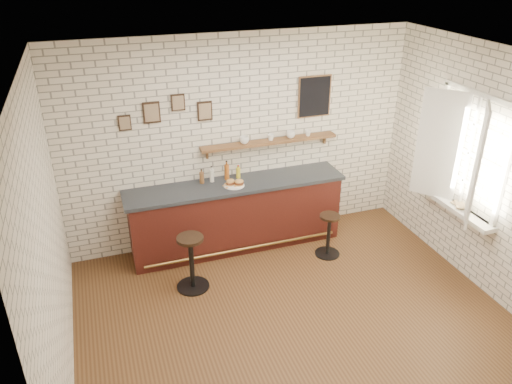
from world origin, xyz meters
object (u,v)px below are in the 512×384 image
at_px(condiment_bottle_yellow, 238,173).
at_px(bar_stool_left, 192,261).
at_px(bitters_bottle_white, 212,175).
at_px(shelf_cup_d, 308,133).
at_px(book_lower, 455,205).
at_px(bitters_bottle_amber, 227,172).
at_px(shelf_cup_b, 271,137).
at_px(bar_counter, 236,215).
at_px(sandwich_plate, 234,185).
at_px(shelf_cup_c, 291,135).
at_px(ciabatta_sandwich, 235,182).
at_px(shelf_cup_a, 244,140).
at_px(book_upper, 455,204).
at_px(bitters_bottle_brown, 202,177).
at_px(bar_stool_right, 329,234).

xyz_separation_m(condiment_bottle_yellow, bar_stool_left, (-0.92, -0.94, -0.69)).
relative_size(bitters_bottle_white, bar_stool_left, 0.31).
bearing_deg(shelf_cup_d, book_lower, -52.83).
xyz_separation_m(bitters_bottle_amber, shelf_cup_b, (0.67, 0.04, 0.42)).
distance_m(bar_counter, bitters_bottle_white, 0.69).
bearing_deg(sandwich_plate, bitters_bottle_amber, 98.77).
relative_size(bitters_bottle_amber, shelf_cup_c, 2.19).
relative_size(condiment_bottle_yellow, book_lower, 0.98).
bearing_deg(condiment_bottle_yellow, book_lower, -32.89).
height_order(shelf_cup_c, book_lower, shelf_cup_c).
height_order(ciabatta_sandwich, bitters_bottle_amber, bitters_bottle_amber).
height_order(bar_counter, ciabatta_sandwich, ciabatta_sandwich).
xyz_separation_m(bitters_bottle_white, shelf_cup_a, (0.49, 0.04, 0.45)).
relative_size(ciabatta_sandwich, book_upper, 1.15).
height_order(bar_stool_left, shelf_cup_c, shelf_cup_c).
height_order(bar_stool_left, shelf_cup_b, shelf_cup_b).
height_order(condiment_bottle_yellow, shelf_cup_b, shelf_cup_b).
height_order(condiment_bottle_yellow, book_upper, condiment_bottle_yellow).
distance_m(shelf_cup_a, shelf_cup_b, 0.39).
relative_size(bar_counter, shelf_cup_d, 35.12).
relative_size(bar_counter, sandwich_plate, 11.07).
distance_m(bar_stool_left, shelf_cup_b, 2.07).
relative_size(bitters_bottle_amber, shelf_cup_d, 3.21).
distance_m(sandwich_plate, bitters_bottle_amber, 0.26).
relative_size(sandwich_plate, bitters_bottle_amber, 0.99).
xyz_separation_m(bitters_bottle_white, condiment_bottle_yellow, (0.39, -0.00, -0.01)).
bearing_deg(book_lower, bitters_bottle_white, 145.53).
xyz_separation_m(bitters_bottle_brown, shelf_cup_c, (1.34, 0.04, 0.46)).
relative_size(bar_counter, book_lower, 15.68).
xyz_separation_m(ciabatta_sandwich, bar_stool_left, (-0.80, -0.71, -0.66)).
relative_size(bar_stool_left, shelf_cup_c, 5.82).
distance_m(bar_stool_right, shelf_cup_c, 1.51).
xyz_separation_m(ciabatta_sandwich, shelf_cup_d, (1.20, 0.27, 0.48)).
distance_m(bitters_bottle_white, condiment_bottle_yellow, 0.39).
bearing_deg(book_upper, shelf_cup_c, 167.83).
bearing_deg(book_upper, bitters_bottle_brown, -175.61).
relative_size(sandwich_plate, book_upper, 1.24).
xyz_separation_m(bitters_bottle_amber, shelf_cup_c, (0.97, 0.04, 0.43)).
distance_m(bitters_bottle_white, shelf_cup_c, 1.27).
distance_m(ciabatta_sandwich, book_upper, 2.93).
bearing_deg(bitters_bottle_white, book_lower, -29.21).
xyz_separation_m(ciabatta_sandwich, shelf_cup_a, (0.23, 0.27, 0.49)).
bearing_deg(shelf_cup_a, bar_stool_left, -162.48).
height_order(condiment_bottle_yellow, book_lower, condiment_bottle_yellow).
height_order(bar_stool_right, shelf_cup_c, shelf_cup_c).
height_order(sandwich_plate, book_lower, sandwich_plate).
height_order(bitters_bottle_amber, shelf_cup_d, shelf_cup_d).
height_order(bar_counter, bar_stool_right, bar_counter).
bearing_deg(bar_stool_left, shelf_cup_b, 34.66).
xyz_separation_m(sandwich_plate, shelf_cup_d, (1.21, 0.27, 0.53)).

